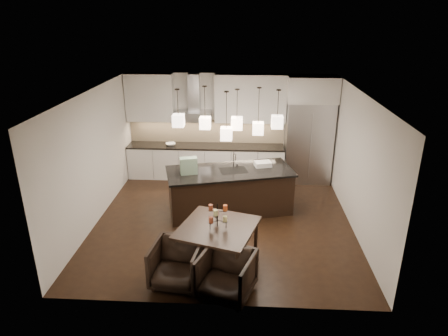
# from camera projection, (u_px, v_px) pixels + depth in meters

# --- Properties ---
(floor) EXTENTS (5.50, 5.50, 0.02)m
(floor) POSITION_uv_depth(u_px,v_px,m) (223.00, 220.00, 8.81)
(floor) COLOR black
(floor) RESTS_ON ground
(ceiling) EXTENTS (5.50, 5.50, 0.02)m
(ceiling) POSITION_uv_depth(u_px,v_px,m) (223.00, 93.00, 7.78)
(ceiling) COLOR white
(ceiling) RESTS_ON wall_back
(wall_back) EXTENTS (5.50, 0.02, 2.80)m
(wall_back) POSITION_uv_depth(u_px,v_px,m) (229.00, 125.00, 10.86)
(wall_back) COLOR silver
(wall_back) RESTS_ON ground
(wall_front) EXTENTS (5.50, 0.02, 2.80)m
(wall_front) POSITION_uv_depth(u_px,v_px,m) (212.00, 227.00, 5.73)
(wall_front) COLOR silver
(wall_front) RESTS_ON ground
(wall_left) EXTENTS (0.02, 5.50, 2.80)m
(wall_left) POSITION_uv_depth(u_px,v_px,m) (94.00, 158.00, 8.45)
(wall_left) COLOR silver
(wall_left) RESTS_ON ground
(wall_right) EXTENTS (0.02, 5.50, 2.80)m
(wall_right) POSITION_uv_depth(u_px,v_px,m) (358.00, 163.00, 8.15)
(wall_right) COLOR silver
(wall_right) RESTS_ON ground
(refrigerator) EXTENTS (1.20, 0.72, 2.15)m
(refrigerator) POSITION_uv_depth(u_px,v_px,m) (308.00, 142.00, 10.52)
(refrigerator) COLOR #B7B7BA
(refrigerator) RESTS_ON floor
(fridge_panel) EXTENTS (1.26, 0.72, 0.65)m
(fridge_panel) POSITION_uv_depth(u_px,v_px,m) (312.00, 89.00, 10.00)
(fridge_panel) COLOR silver
(fridge_panel) RESTS_ON refrigerator
(lower_cabinets) EXTENTS (4.21, 0.62, 0.88)m
(lower_cabinets) POSITION_uv_depth(u_px,v_px,m) (206.00, 162.00, 10.94)
(lower_cabinets) COLOR silver
(lower_cabinets) RESTS_ON floor
(countertop) EXTENTS (4.21, 0.66, 0.04)m
(countertop) POSITION_uv_depth(u_px,v_px,m) (206.00, 146.00, 10.77)
(countertop) COLOR black
(countertop) RESTS_ON lower_cabinets
(backsplash) EXTENTS (4.21, 0.02, 0.63)m
(backsplash) POSITION_uv_depth(u_px,v_px,m) (207.00, 131.00, 10.93)
(backsplash) COLOR beige
(backsplash) RESTS_ON countertop
(upper_cab_left) EXTENTS (1.25, 0.35, 1.25)m
(upper_cab_left) POSITION_uv_depth(u_px,v_px,m) (150.00, 98.00, 10.52)
(upper_cab_left) COLOR silver
(upper_cab_left) RESTS_ON wall_back
(upper_cab_right) EXTENTS (1.85, 0.35, 1.25)m
(upper_cab_right) POSITION_uv_depth(u_px,v_px,m) (250.00, 99.00, 10.37)
(upper_cab_right) COLOR silver
(upper_cab_right) RESTS_ON wall_back
(hood_canopy) EXTENTS (0.90, 0.52, 0.24)m
(hood_canopy) POSITION_uv_depth(u_px,v_px,m) (194.00, 116.00, 10.54)
(hood_canopy) COLOR #B7B7BA
(hood_canopy) RESTS_ON wall_back
(hood_chimney) EXTENTS (0.30, 0.28, 0.96)m
(hood_chimney) POSITION_uv_depth(u_px,v_px,m) (194.00, 92.00, 10.42)
(hood_chimney) COLOR #B7B7BA
(hood_chimney) RESTS_ON hood_canopy
(fruit_bowl) EXTENTS (0.33, 0.33, 0.06)m
(fruit_bowl) POSITION_uv_depth(u_px,v_px,m) (171.00, 144.00, 10.76)
(fruit_bowl) COLOR silver
(fruit_bowl) RESTS_ON countertop
(island_body) EXTENTS (2.88, 1.73, 0.95)m
(island_body) POSITION_uv_depth(u_px,v_px,m) (230.00, 192.00, 9.06)
(island_body) COLOR black
(island_body) RESTS_ON floor
(island_top) EXTENTS (2.99, 1.83, 0.04)m
(island_top) POSITION_uv_depth(u_px,v_px,m) (230.00, 171.00, 8.88)
(island_top) COLOR black
(island_top) RESTS_ON island_body
(faucet) EXTENTS (0.17, 0.28, 0.41)m
(faucet) POSITION_uv_depth(u_px,v_px,m) (234.00, 160.00, 8.92)
(faucet) COLOR silver
(faucet) RESTS_ON island_top
(tote_bag) EXTENTS (0.40, 0.28, 0.37)m
(tote_bag) POSITION_uv_depth(u_px,v_px,m) (189.00, 166.00, 8.63)
(tote_bag) COLOR #164F2C
(tote_bag) RESTS_ON island_top
(food_container) EXTENTS (0.42, 0.34, 0.11)m
(food_container) POSITION_uv_depth(u_px,v_px,m) (263.00, 164.00, 9.09)
(food_container) COLOR silver
(food_container) RESTS_ON island_top
(dining_table) EXTENTS (1.59, 1.59, 0.76)m
(dining_table) POSITION_uv_depth(u_px,v_px,m) (218.00, 245.00, 7.15)
(dining_table) COLOR black
(dining_table) RESTS_ON floor
(candelabra) EXTENTS (0.46, 0.46, 0.45)m
(candelabra) POSITION_uv_depth(u_px,v_px,m) (217.00, 215.00, 6.93)
(candelabra) COLOR black
(candelabra) RESTS_ON dining_table
(candle_a) EXTENTS (0.10, 0.10, 0.10)m
(candle_a) POSITION_uv_depth(u_px,v_px,m) (225.00, 219.00, 6.90)
(candle_a) COLOR #EEE692
(candle_a) RESTS_ON candelabra
(candle_b) EXTENTS (0.10, 0.10, 0.10)m
(candle_b) POSITION_uv_depth(u_px,v_px,m) (216.00, 214.00, 7.08)
(candle_b) COLOR #DC5824
(candle_b) RESTS_ON candelabra
(candle_c) EXTENTS (0.10, 0.10, 0.10)m
(candle_c) POSITION_uv_depth(u_px,v_px,m) (211.00, 220.00, 6.86)
(candle_c) COLOR #9C452B
(candle_c) RESTS_ON candelabra
(candle_d) EXTENTS (0.10, 0.10, 0.10)m
(candle_d) POSITION_uv_depth(u_px,v_px,m) (225.00, 208.00, 6.93)
(candle_d) COLOR #DC5824
(candle_d) RESTS_ON candelabra
(candle_e) EXTENTS (0.10, 0.10, 0.10)m
(candle_e) POSITION_uv_depth(u_px,v_px,m) (211.00, 207.00, 6.95)
(candle_e) COLOR #9C452B
(candle_e) RESTS_ON candelabra
(candle_f) EXTENTS (0.10, 0.10, 0.10)m
(candle_f) POSITION_uv_depth(u_px,v_px,m) (216.00, 213.00, 6.77)
(candle_f) COLOR #EEE692
(candle_f) RESTS_ON candelabra
(armchair_left) EXTENTS (0.90, 0.92, 0.75)m
(armchair_left) POSITION_uv_depth(u_px,v_px,m) (177.00, 264.00, 6.63)
(armchair_left) COLOR black
(armchair_left) RESTS_ON floor
(armchair_right) EXTENTS (1.04, 1.05, 0.76)m
(armchair_right) POSITION_uv_depth(u_px,v_px,m) (226.00, 275.00, 6.34)
(armchair_right) COLOR black
(armchair_right) RESTS_ON floor
(pendant_a) EXTENTS (0.24, 0.24, 0.26)m
(pendant_a) POSITION_uv_depth(u_px,v_px,m) (178.00, 120.00, 8.47)
(pendant_a) COLOR #FFE3C9
(pendant_a) RESTS_ON ceiling
(pendant_b) EXTENTS (0.24, 0.24, 0.26)m
(pendant_b) POSITION_uv_depth(u_px,v_px,m) (205.00, 123.00, 8.86)
(pendant_b) COLOR #FFE3C9
(pendant_b) RESTS_ON ceiling
(pendant_c) EXTENTS (0.24, 0.24, 0.26)m
(pendant_c) POSITION_uv_depth(u_px,v_px,m) (237.00, 123.00, 8.49)
(pendant_c) COLOR #FFE3C9
(pendant_c) RESTS_ON ceiling
(pendant_d) EXTENTS (0.24, 0.24, 0.26)m
(pendant_d) POSITION_uv_depth(u_px,v_px,m) (258.00, 128.00, 8.73)
(pendant_d) COLOR #FFE3C9
(pendant_d) RESTS_ON ceiling
(pendant_e) EXTENTS (0.24, 0.24, 0.26)m
(pendant_e) POSITION_uv_depth(u_px,v_px,m) (277.00, 122.00, 8.40)
(pendant_e) COLOR #FFE3C9
(pendant_e) RESTS_ON ceiling
(pendant_f) EXTENTS (0.24, 0.24, 0.26)m
(pendant_f) POSITION_uv_depth(u_px,v_px,m) (226.00, 134.00, 8.31)
(pendant_f) COLOR #FFE3C9
(pendant_f) RESTS_ON ceiling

